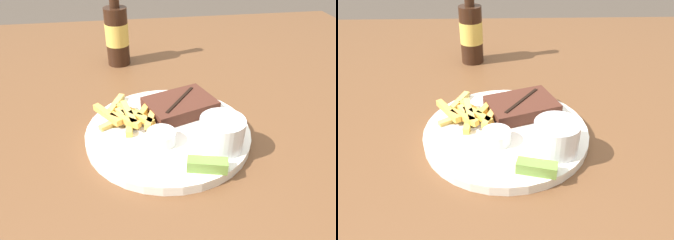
% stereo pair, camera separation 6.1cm
% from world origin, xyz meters
% --- Properties ---
extents(dining_table, '(1.54, 1.56, 0.77)m').
position_xyz_m(dining_table, '(0.00, 0.00, 0.71)').
color(dining_table, brown).
rests_on(dining_table, ground_plane).
extents(dinner_plate, '(0.31, 0.31, 0.02)m').
position_xyz_m(dinner_plate, '(0.00, 0.00, 0.78)').
color(dinner_plate, silver).
rests_on(dinner_plate, dining_table).
extents(steak_portion, '(0.16, 0.13, 0.03)m').
position_xyz_m(steak_portion, '(0.03, 0.06, 0.80)').
color(steak_portion, '#472319').
rests_on(steak_portion, dinner_plate).
extents(fries_pile, '(0.15, 0.15, 0.02)m').
position_xyz_m(fries_pile, '(-0.06, 0.04, 0.80)').
color(fries_pile, '#E1A450').
rests_on(fries_pile, dinner_plate).
extents(coleslaw_cup, '(0.08, 0.08, 0.06)m').
position_xyz_m(coleslaw_cup, '(0.08, -0.07, 0.82)').
color(coleslaw_cup, white).
rests_on(coleslaw_cup, dinner_plate).
extents(dipping_sauce_cup, '(0.05, 0.05, 0.02)m').
position_xyz_m(dipping_sauce_cup, '(-0.02, -0.04, 0.80)').
color(dipping_sauce_cup, silver).
rests_on(dipping_sauce_cup, dinner_plate).
extents(pickle_spear, '(0.07, 0.04, 0.02)m').
position_xyz_m(pickle_spear, '(0.04, -0.12, 0.80)').
color(pickle_spear, olive).
rests_on(pickle_spear, dinner_plate).
extents(fork_utensil, '(0.13, 0.02, 0.00)m').
position_xyz_m(fork_utensil, '(-0.08, 0.01, 0.79)').
color(fork_utensil, '#B7B7BC').
rests_on(fork_utensil, dinner_plate).
extents(beer_bottle, '(0.06, 0.06, 0.25)m').
position_xyz_m(beer_bottle, '(-0.08, 0.36, 0.86)').
color(beer_bottle, black).
rests_on(beer_bottle, dining_table).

